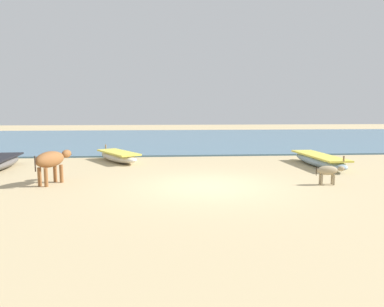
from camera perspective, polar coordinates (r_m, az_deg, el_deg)
name	(u,v)px	position (r m, az deg, el deg)	size (l,w,h in m)	color
ground	(207,186)	(10.77, 2.45, -5.26)	(80.00, 80.00, 0.00)	tan
sea_water	(181,138)	(27.21, -1.73, 2.41)	(60.00, 20.00, 0.08)	slate
fishing_boat_0	(319,160)	(15.35, 19.59, -0.96)	(1.10, 4.00, 0.65)	#8CA5B7
fishing_boat_1	(118,156)	(15.93, -11.66, -0.42)	(2.36, 3.07, 0.65)	beige
cow_adult_brown	(51,160)	(11.80, -21.50, -1.03)	(0.95, 1.50, 1.02)	brown
calf_near_dun	(328,171)	(11.68, 20.90, -2.63)	(0.91, 0.27, 0.59)	tan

